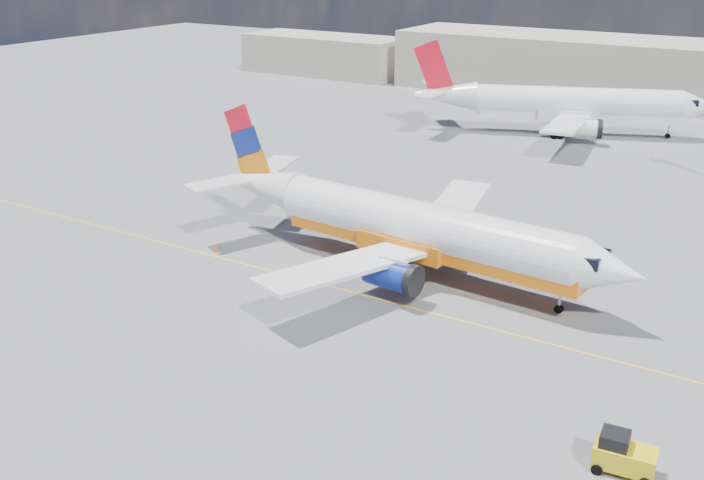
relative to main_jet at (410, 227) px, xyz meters
The scene contains 8 objects.
ground 9.31m from the main_jet, 118.25° to the right, with size 240.00×240.00×0.00m, color slate.
taxi_line 7.03m from the main_jet, 131.35° to the right, with size 70.00×0.15×0.01m, color yellow.
terminal_main 67.31m from the main_jet, 89.27° to the left, with size 70.00×14.00×8.00m, color beige.
terminal_annex 80.92m from the main_jet, 127.39° to the left, with size 26.00×10.00×6.00m, color beige.
main_jet is the anchor object (origin of this frame).
second_jet 43.68m from the main_jet, 94.18° to the left, with size 33.04×24.98×10.10m.
gse_tug 22.18m from the main_jet, 38.70° to the right, with size 2.57×1.73×1.75m.
traffic_cone 14.00m from the main_jet, 162.25° to the right, with size 0.44×0.44×0.62m.
Camera 1 is at (25.93, -34.82, 20.74)m, focal length 40.00 mm.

